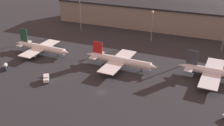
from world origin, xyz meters
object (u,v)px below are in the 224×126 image
object	(u,v)px
airplane_0	(41,48)
airplane_1	(120,61)
airplane_2	(214,72)
service_vehicle_2	(5,67)
service_vehicle_0	(46,78)

from	to	relation	value
airplane_0	airplane_1	xyz separation A→B (m)	(52.00, -0.11, 0.22)
airplane_0	airplane_2	xyz separation A→B (m)	(101.26, 5.26, 0.15)
airplane_2	service_vehicle_2	distance (m)	111.33
service_vehicle_0	service_vehicle_2	world-z (taller)	service_vehicle_2
airplane_0	airplane_2	bearing A→B (deg)	5.81
airplane_2	airplane_1	bearing A→B (deg)	-170.93
airplane_0	service_vehicle_2	bearing A→B (deg)	-98.48
airplane_0	airplane_2	size ratio (longest dim) A/B	1.07
airplane_1	airplane_2	distance (m)	49.55
airplane_1	airplane_2	bearing A→B (deg)	9.07
airplane_1	airplane_0	bearing A→B (deg)	-177.28
airplane_0	service_vehicle_0	xyz separation A→B (m)	(23.24, -29.35, -1.89)
service_vehicle_2	airplane_1	bearing A→B (deg)	83.92
airplane_1	airplane_2	world-z (taller)	airplane_2
airplane_2	service_vehicle_0	world-z (taller)	airplane_2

